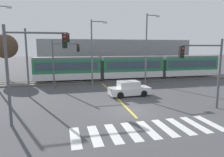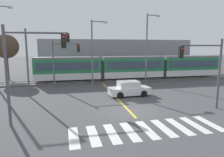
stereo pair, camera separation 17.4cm
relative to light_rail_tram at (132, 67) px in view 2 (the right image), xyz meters
The scene contains 24 objects.
ground_plane 15.02m from the light_rail_tram, 108.96° to the right, with size 200.00×200.00×0.00m, color #474749.
track_bed 5.22m from the light_rail_tram, behind, with size 120.00×4.00×0.18m, color #56514C.
rail_near 5.21m from the light_rail_tram, behind, with size 120.00×0.08×0.10m, color #939399.
rail_far 5.22m from the light_rail_tram, behind, with size 120.00×0.08×0.10m, color #939399.
light_rail_tram is the anchor object (origin of this frame).
crosswalk_stripe_0 20.29m from the light_rail_tram, 117.23° to the right, with size 0.56×2.80×0.01m, color silver.
crosswalk_stripe_1 19.78m from the light_rail_tram, 114.41° to the right, with size 0.56×2.80×0.01m, color silver.
crosswalk_stripe_2 19.33m from the light_rail_tram, 111.46° to the right, with size 0.56×2.80×0.01m, color silver.
crosswalk_stripe_3 18.94m from the light_rail_tram, 108.38° to the right, with size 0.56×2.80×0.01m, color silver.
crosswalk_stripe_4 18.59m from the light_rail_tram, 105.17° to the right, with size 0.56×2.80×0.01m, color silver.
crosswalk_stripe_5 18.31m from the light_rail_tram, 101.84° to the right, with size 0.56×2.80×0.01m, color silver.
crosswalk_stripe_6 18.09m from the light_rail_tram, 98.43° to the right, with size 0.56×2.80×0.01m, color silver.
crosswalk_stripe_7 17.94m from the light_rail_tram, 94.94° to the right, with size 0.56×2.80×0.01m, color silver.
crosswalk_stripe_8 17.85m from the light_rail_tram, 91.41° to the right, with size 0.56×2.80×0.01m, color silver.
lane_centre_line 10.35m from the light_rail_tram, 118.47° to the right, with size 0.20×13.84×0.01m, color gold.
sedan_crossing 10.01m from the light_rail_tram, 109.81° to the right, with size 4.29×2.11×1.52m.
traffic_light_near_right 15.13m from the light_rail_tram, 85.84° to the right, with size 3.75×0.38×5.62m.
traffic_light_far_left 10.88m from the light_rail_tram, 159.51° to the right, with size 3.25×0.38×5.80m.
traffic_light_near_left 19.53m from the light_rail_tram, 127.84° to the right, with size 3.75×0.38×6.31m.
traffic_light_mid_left 14.42m from the light_rail_tram, 147.61° to the right, with size 4.25×0.38×6.75m.
street_lamp_centre 7.28m from the light_rail_tram, 155.91° to the right, with size 2.11×0.28×8.38m.
street_lamp_east 4.63m from the light_rail_tram, 71.96° to the right, with size 1.87×0.28×9.31m.
bare_tree_far_west 19.06m from the light_rail_tram, 167.67° to the left, with size 3.59×3.59×6.89m.
building_backdrop_far 9.07m from the light_rail_tram, 92.35° to the left, with size 27.78×6.00×6.31m, color gray.
Camera 2 is at (-4.54, -14.55, 4.97)m, focal length 32.00 mm.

